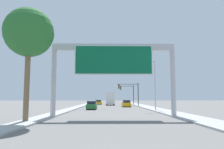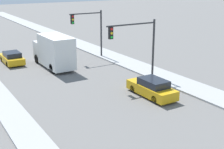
{
  "view_description": "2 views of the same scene",
  "coord_description": "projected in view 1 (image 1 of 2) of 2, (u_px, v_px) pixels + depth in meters",
  "views": [
    {
      "loc": [
        -0.58,
        -5.48,
        2.09
      ],
      "look_at": [
        0.0,
        28.29,
        5.66
      ],
      "focal_mm": 35.0,
      "sensor_mm": 36.0,
      "label": 1
    },
    {
      "loc": [
        -11.83,
        25.31,
        9.2
      ],
      "look_at": [
        -0.23,
        44.15,
        2.43
      ],
      "focal_mm": 50.0,
      "sensor_mm": 36.0,
      "label": 2
    }
  ],
  "objects": [
    {
      "name": "sidewalk_right",
      "position": [
        136.0,
        104.0,
        65.03
      ],
      "size": [
        3.0,
        120.0,
        0.15
      ],
      "color": "#A5A5A5",
      "rests_on": "ground"
    },
    {
      "name": "median_strip_left",
      "position": [
        86.0,
        104.0,
        64.78
      ],
      "size": [
        2.0,
        120.0,
        0.15
      ],
      "color": "#A5A5A5",
      "rests_on": "ground"
    },
    {
      "name": "sign_gantry",
      "position": [
        114.0,
        61.0,
        23.64
      ],
      "size": [
        13.43,
        0.73,
        7.92
      ],
      "color": "#B2B2B7",
      "rests_on": "ground"
    },
    {
      "name": "car_near_right",
      "position": [
        92.0,
        105.0,
        38.71
      ],
      "size": [
        1.71,
        4.48,
        1.48
      ],
      "color": "#1E662D",
      "rests_on": "ground"
    },
    {
      "name": "car_far_right",
      "position": [
        126.0,
        104.0,
        49.12
      ],
      "size": [
        1.79,
        4.67,
        1.52
      ],
      "color": "gold",
      "rests_on": "ground"
    },
    {
      "name": "car_mid_left",
      "position": [
        99.0,
        102.0,
        65.39
      ],
      "size": [
        1.85,
        4.24,
        1.38
      ],
      "color": "gold",
      "rests_on": "ground"
    },
    {
      "name": "truck_box_primary",
      "position": [
        110.0,
        99.0,
        61.55
      ],
      "size": [
        2.34,
        7.04,
        3.56
      ],
      "color": "white",
      "rests_on": "ground"
    },
    {
      "name": "traffic_light_near_intersection",
      "position": [
        131.0,
        90.0,
        53.45
      ],
      "size": [
        5.25,
        0.32,
        5.67
      ],
      "color": "#2D2D30",
      "rests_on": "ground"
    },
    {
      "name": "traffic_light_mid_block",
      "position": [
        129.0,
        91.0,
        63.4
      ],
      "size": [
        4.18,
        0.32,
        5.71
      ],
      "color": "#2D2D30",
      "rests_on": "ground"
    },
    {
      "name": "palm_tree_foreground",
      "position": [
        29.0,
        33.0,
        19.0
      ],
      "size": [
        4.29,
        4.29,
        9.89
      ],
      "color": "brown",
      "rests_on": "ground"
    },
    {
      "name": "street_lamp_right",
      "position": [
        153.0,
        81.0,
        34.65
      ],
      "size": [
        2.35,
        0.28,
        8.04
      ],
      "color": "#B2B2B7",
      "rests_on": "ground"
    }
  ]
}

